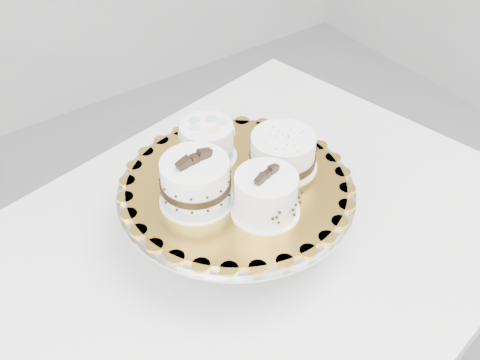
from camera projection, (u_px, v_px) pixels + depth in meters
table at (223, 288)px, 1.10m from camera, size 1.31×1.00×0.75m
cake_stand at (236, 201)px, 1.05m from camera, size 0.41×0.41×0.11m
cake_board at (236, 185)px, 1.02m from camera, size 0.39×0.39×0.01m
cake_swirl at (266, 196)px, 0.95m from camera, size 0.12×0.12×0.09m
cake_banded at (196, 183)px, 0.96m from camera, size 0.12×0.12×0.10m
cake_dots at (207, 141)px, 1.05m from camera, size 0.12×0.12×0.07m
cake_ribbon at (283, 152)px, 1.04m from camera, size 0.13×0.13×0.07m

